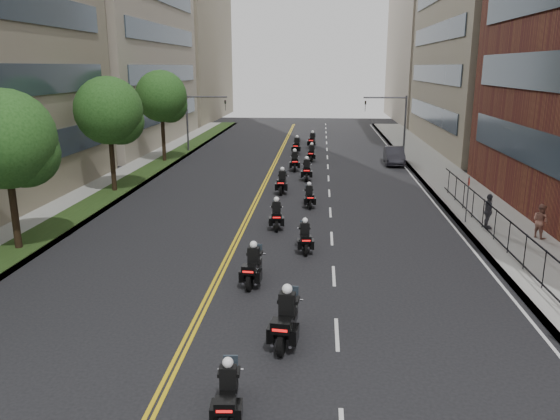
% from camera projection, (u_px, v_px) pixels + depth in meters
% --- Properties ---
extents(sidewalk_right, '(4.00, 90.00, 0.15)m').
position_uv_depth(sidewalk_right, '(463.00, 194.00, 35.95)').
color(sidewalk_right, gray).
rests_on(sidewalk_right, ground).
extents(sidewalk_left, '(4.00, 90.00, 0.15)m').
position_uv_depth(sidewalk_left, '(109.00, 188.00, 37.70)').
color(sidewalk_left, gray).
rests_on(sidewalk_left, ground).
extents(grass_strip, '(2.00, 90.00, 0.04)m').
position_uv_depth(grass_strip, '(120.00, 187.00, 37.61)').
color(grass_strip, '#1C3212').
rests_on(grass_strip, sidewalk_left).
extents(building_right_far, '(15.00, 28.00, 26.00)m').
position_uv_depth(building_right_far, '(447.00, 34.00, 83.06)').
color(building_right_far, '#A89887').
rests_on(building_right_far, ground).
extents(building_left_far, '(16.00, 28.00, 26.00)m').
position_uv_depth(building_left_far, '(167.00, 35.00, 86.23)').
color(building_left_far, gray).
rests_on(building_left_far, ground).
extents(iron_fence, '(0.05, 28.00, 1.50)m').
position_uv_depth(iron_fence, '(517.00, 244.00, 23.28)').
color(iron_fence, black).
rests_on(iron_fence, sidewalk_right).
extents(street_trees, '(4.40, 38.40, 7.98)m').
position_uv_depth(street_trees, '(75.00, 124.00, 30.17)').
color(street_trees, '#2F2215').
rests_on(street_trees, ground).
extents(traffic_signal_right, '(4.09, 0.20, 5.60)m').
position_uv_depth(traffic_signal_right, '(395.00, 116.00, 51.60)').
color(traffic_signal_right, '#3F3F44').
rests_on(traffic_signal_right, ground).
extents(traffic_signal_left, '(4.09, 0.20, 5.60)m').
position_uv_depth(traffic_signal_left, '(197.00, 115.00, 52.98)').
color(traffic_signal_left, '#3F3F44').
rests_on(traffic_signal_left, ground).
extents(motorcycle_0, '(0.54, 2.11, 1.55)m').
position_uv_depth(motorcycle_0, '(228.00, 395.00, 13.06)').
color(motorcycle_0, black).
rests_on(motorcycle_0, ground).
extents(motorcycle_1, '(0.74, 2.54, 1.88)m').
position_uv_depth(motorcycle_1, '(286.00, 321.00, 16.61)').
color(motorcycle_1, black).
rests_on(motorcycle_1, ground).
extents(motorcycle_2, '(0.61, 2.32, 1.71)m').
position_uv_depth(motorcycle_2, '(253.00, 267.00, 21.19)').
color(motorcycle_2, black).
rests_on(motorcycle_2, ground).
extents(motorcycle_3, '(0.58, 2.12, 1.56)m').
position_uv_depth(motorcycle_3, '(305.00, 238.00, 24.98)').
color(motorcycle_3, black).
rests_on(motorcycle_3, ground).
extents(motorcycle_4, '(0.61, 2.25, 1.66)m').
position_uv_depth(motorcycle_4, '(276.00, 216.00, 28.56)').
color(motorcycle_4, black).
rests_on(motorcycle_4, ground).
extents(motorcycle_5, '(0.58, 2.06, 1.52)m').
position_uv_depth(motorcycle_5, '(309.00, 197.00, 32.90)').
color(motorcycle_5, black).
rests_on(motorcycle_5, ground).
extents(motorcycle_6, '(0.55, 2.37, 1.75)m').
position_uv_depth(motorcycle_6, '(282.00, 183.00, 36.52)').
color(motorcycle_6, black).
rests_on(motorcycle_6, ground).
extents(motorcycle_7, '(0.56, 2.41, 1.78)m').
position_uv_depth(motorcycle_7, '(307.00, 171.00, 40.72)').
color(motorcycle_7, black).
rests_on(motorcycle_7, ground).
extents(motorcycle_8, '(0.60, 2.42, 1.79)m').
position_uv_depth(motorcycle_8, '(295.00, 162.00, 44.43)').
color(motorcycle_8, black).
rests_on(motorcycle_8, ground).
extents(motorcycle_9, '(0.57, 2.29, 1.69)m').
position_uv_depth(motorcycle_9, '(312.00, 154.00, 48.73)').
color(motorcycle_9, black).
rests_on(motorcycle_9, ground).
extents(motorcycle_10, '(0.63, 2.44, 1.80)m').
position_uv_depth(motorcycle_10, '(297.00, 147.00, 52.90)').
color(motorcycle_10, black).
rests_on(motorcycle_10, ground).
extents(motorcycle_11, '(0.72, 2.43, 1.80)m').
position_uv_depth(motorcycle_11, '(312.00, 141.00, 56.79)').
color(motorcycle_11, black).
rests_on(motorcycle_11, ground).
extents(parked_sedan, '(1.77, 4.61, 1.50)m').
position_uv_depth(parked_sedan, '(394.00, 156.00, 47.28)').
color(parked_sedan, black).
rests_on(parked_sedan, ground).
extents(pedestrian_b, '(0.95, 1.02, 1.69)m').
position_uv_depth(pedestrian_b, '(541.00, 221.00, 26.42)').
color(pedestrian_b, '#9C6655').
rests_on(pedestrian_b, sidewalk_right).
extents(pedestrian_c, '(0.50, 1.09, 1.83)m').
position_uv_depth(pedestrian_c, '(488.00, 211.00, 27.89)').
color(pedestrian_c, '#3D3C44').
rests_on(pedestrian_c, sidewalk_right).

